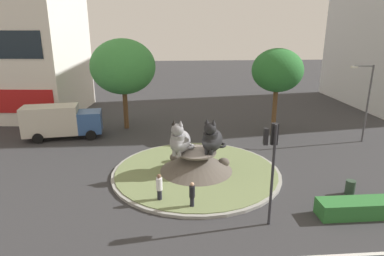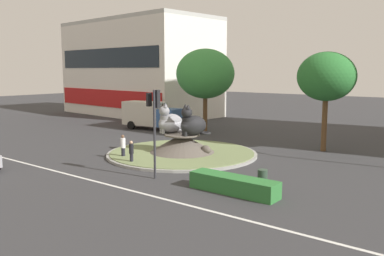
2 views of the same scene
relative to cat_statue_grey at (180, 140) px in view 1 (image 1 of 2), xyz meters
The scene contains 13 objects.
ground_plane 2.71m from the cat_statue_grey, ahead, with size 160.00×160.00×0.00m, color #333335.
roundabout_island 2.22m from the cat_statue_grey, ahead, with size 11.42×11.42×1.62m.
cat_statue_grey is the anchor object (origin of this frame).
cat_statue_black 2.15m from the cat_statue_grey, ahead, with size 2.11×2.39×2.35m.
traffic_light_mast 7.50m from the cat_statue_grey, 55.65° to the right, with size 0.75×0.49×5.28m.
clipped_hedge_strip 11.29m from the cat_statue_grey, 31.36° to the right, with size 4.97×1.20×0.90m, color #2D7033.
broadleaf_tree_behind_island 12.75m from the cat_statue_grey, 42.43° to the left, with size 4.52×4.52×7.85m.
second_tree_near_tower 12.72m from the cat_statue_grey, 113.22° to the left, with size 6.09×6.09×8.63m.
streetlight_arm 16.99m from the cat_statue_grey, 19.27° to the left, with size 1.84×0.41×6.65m.
pedestrian_black_shirt 4.80m from the cat_statue_grey, 84.13° to the right, with size 0.31×0.31×1.65m.
pedestrian_white_shirt 4.16m from the cat_statue_grey, 109.85° to the right, with size 0.36×0.36×1.79m.
delivery_box_truck 13.38m from the cat_statue_grey, 140.04° to the left, with size 6.87×3.15×3.00m.
litter_bin 10.77m from the cat_statue_grey, 19.43° to the right, with size 0.56×0.56×0.90m.
Camera 1 is at (-1.89, -20.51, 9.56)m, focal length 30.71 mm.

